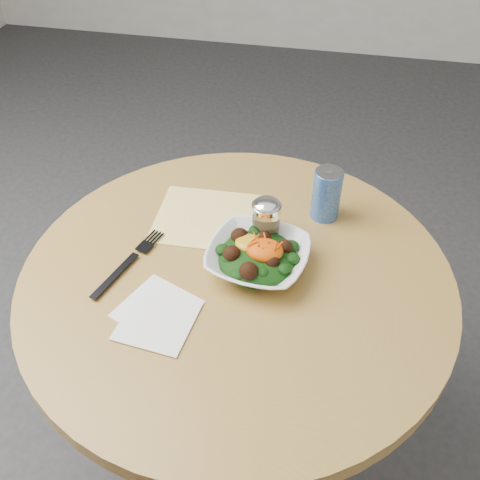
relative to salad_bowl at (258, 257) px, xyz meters
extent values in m
plane|color=#2B2B2D|center=(-0.04, -0.02, -0.78)|extent=(6.00, 6.00, 0.00)
cylinder|color=black|center=(-0.04, -0.02, -0.76)|extent=(0.52, 0.52, 0.03)
cylinder|color=black|center=(-0.04, -0.02, -0.42)|extent=(0.10, 0.10, 0.71)
cylinder|color=#C09745|center=(-0.04, -0.02, -0.05)|extent=(0.90, 0.90, 0.04)
cube|color=yellow|center=(-0.15, 0.13, -0.03)|extent=(0.24, 0.22, 0.00)
cube|color=white|center=(-0.17, -0.16, -0.03)|extent=(0.17, 0.17, 0.00)
cube|color=white|center=(-0.16, -0.19, -0.03)|extent=(0.15, 0.15, 0.00)
imported|color=white|center=(0.00, 0.00, 0.00)|extent=(0.23, 0.23, 0.05)
ellipsoid|color=black|center=(0.00, 0.00, 0.00)|extent=(0.17, 0.17, 0.06)
ellipsoid|color=#C79413|center=(-0.02, 0.01, 0.02)|extent=(0.05, 0.05, 0.02)
ellipsoid|color=#E15D05|center=(0.01, 0.00, 0.03)|extent=(0.08, 0.07, 0.03)
cube|color=black|center=(-0.28, -0.09, -0.02)|extent=(0.05, 0.14, 0.00)
cube|color=black|center=(-0.25, 0.02, -0.02)|extent=(0.05, 0.08, 0.00)
cylinder|color=silver|center=(0.00, 0.08, 0.02)|extent=(0.06, 0.06, 0.09)
cylinder|color=#A7884E|center=(0.00, 0.08, 0.00)|extent=(0.05, 0.05, 0.05)
cylinder|color=silver|center=(0.00, 0.08, 0.07)|extent=(0.06, 0.06, 0.01)
ellipsoid|color=silver|center=(0.00, 0.08, 0.07)|extent=(0.06, 0.06, 0.03)
cylinder|color=navy|center=(0.12, 0.20, 0.03)|extent=(0.07, 0.07, 0.12)
cylinder|color=silver|center=(0.12, 0.20, 0.09)|extent=(0.06, 0.06, 0.00)
cube|color=silver|center=(0.12, 0.21, 0.10)|extent=(0.01, 0.02, 0.00)
camera|label=1|loc=(0.13, -0.79, 0.76)|focal=40.00mm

